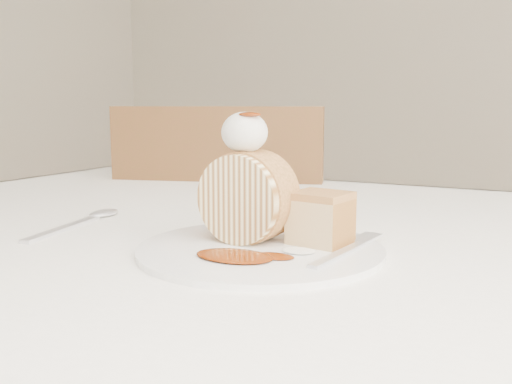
% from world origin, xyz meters
% --- Properties ---
extents(table, '(1.40, 0.90, 0.75)m').
position_xyz_m(table, '(0.00, 0.20, 0.66)').
color(table, white).
rests_on(table, ground).
extents(chair_far, '(0.52, 0.52, 0.90)m').
position_xyz_m(chair_far, '(-0.36, 0.64, 0.51)').
color(chair_far, brown).
rests_on(chair_far, ground).
extents(plate, '(0.29, 0.29, 0.01)m').
position_xyz_m(plate, '(-0.00, 0.08, 0.75)').
color(plate, white).
rests_on(plate, table).
extents(roulade_slice, '(0.10, 0.06, 0.09)m').
position_xyz_m(roulade_slice, '(-0.03, 0.09, 0.80)').
color(roulade_slice, '#FEEDB0').
rests_on(roulade_slice, plate).
extents(cake_chunk, '(0.06, 0.06, 0.05)m').
position_xyz_m(cake_chunk, '(0.05, 0.12, 0.78)').
color(cake_chunk, '#C9844C').
rests_on(cake_chunk, plate).
extents(whipped_cream, '(0.05, 0.05, 0.04)m').
position_xyz_m(whipped_cream, '(-0.03, 0.10, 0.87)').
color(whipped_cream, white).
rests_on(whipped_cream, roulade_slice).
extents(caramel_drizzle, '(0.02, 0.02, 0.01)m').
position_xyz_m(caramel_drizzle, '(-0.02, 0.09, 0.90)').
color(caramel_drizzle, '#672104').
rests_on(caramel_drizzle, whipped_cream).
extents(caramel_pool, '(0.09, 0.06, 0.00)m').
position_xyz_m(caramel_pool, '(-0.01, 0.03, 0.76)').
color(caramel_pool, '#672104').
rests_on(caramel_pool, plate).
extents(fork, '(0.04, 0.15, 0.00)m').
position_xyz_m(fork, '(0.08, 0.08, 0.76)').
color(fork, silver).
rests_on(fork, plate).
extents(spoon, '(0.06, 0.18, 0.00)m').
position_xyz_m(spoon, '(-0.26, 0.06, 0.75)').
color(spoon, silver).
rests_on(spoon, table).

